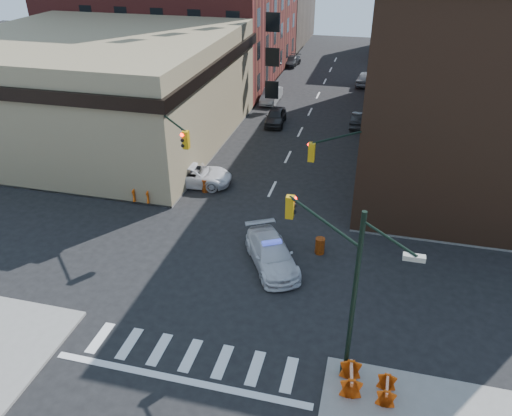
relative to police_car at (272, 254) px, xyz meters
The scene contains 26 objects.
ground 2.30m from the police_car, 158.19° to the right, with size 140.00×140.00×0.00m, color black.
sidewalk_nw 40.58m from the police_car, 128.06° to the left, with size 34.00×54.50×0.15m, color gray.
bank_building 24.93m from the police_car, 140.45° to the left, with size 22.00×22.00×9.00m, color #877758.
commercial_row_ne 25.11m from the police_car, 63.13° to the left, with size 14.00×34.00×14.00m, color #472B1C.
filler_ne 58.67m from the police_car, 78.16° to the left, with size 16.00×16.00×12.00m, color maroon.
signal_pole_se 8.43m from the police_car, 57.51° to the right, with size 5.40×5.27×8.00m.
signal_pole_nw 9.75m from the police_car, 150.03° to the left, with size 3.58×3.67×8.00m.
signal_pole_ne 6.93m from the police_car, 49.92° to the left, with size 3.67×3.58×8.00m.
tree_ne_near 25.93m from the police_car, 77.71° to the left, with size 3.00×3.00×4.85m.
tree_ne_far 33.76m from the police_car, 80.61° to the left, with size 3.00×3.00×4.85m.
police_car is the anchor object (origin of this frame).
pickup 11.58m from the police_car, 132.41° to the left, with size 2.58×5.59×1.55m, color white.
parked_car_wnear 23.26m from the police_car, 101.68° to the left, with size 1.77×4.40×1.50m, color black.
parked_car_wfar 30.11m from the police_car, 102.70° to the left, with size 1.64×4.70×1.55m, color gray.
parked_car_wdeep 46.65m from the police_car, 99.26° to the left, with size 1.78×4.37×1.27m, color black.
parked_car_enear 24.36m from the police_car, 82.54° to the left, with size 1.42×4.07×1.34m, color black.
parked_car_efar 38.97m from the police_car, 85.69° to the left, with size 1.96×4.86×1.66m, color gray.
pedestrian_a 12.89m from the police_car, 149.05° to the left, with size 0.60×0.39×1.63m, color black.
pedestrian_b 15.66m from the police_car, 148.02° to the left, with size 0.91×0.71×1.88m, color black.
pedestrian_c 15.79m from the police_car, 151.27° to the left, with size 1.09×0.45×1.85m, color #1F232F.
barrel_road 3.12m from the police_car, 37.06° to the left, with size 0.56×0.56×1.00m, color #D34409.
barrel_bank 10.13m from the police_car, 130.86° to the left, with size 0.55×0.55×0.98m, color #DE430A.
barricade_se_a 10.28m from the police_car, 50.82° to the right, with size 1.15×0.58×0.86m, color #E2550A, non-canonical shape.
barricade_se_b 9.30m from the police_car, 57.05° to the right, with size 1.33×0.67×1.00m, color #CB4409, non-canonical shape.
barricade_nw_a 11.32m from the police_car, 154.38° to the left, with size 1.38×0.69×1.03m, color #C43609, non-canonical shape.
barricade_nw_b 14.52m from the police_car, 152.23° to the left, with size 1.32×0.66×0.99m, color #CF4209, non-canonical shape.
Camera 1 is at (6.82, -21.78, 16.78)m, focal length 35.00 mm.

